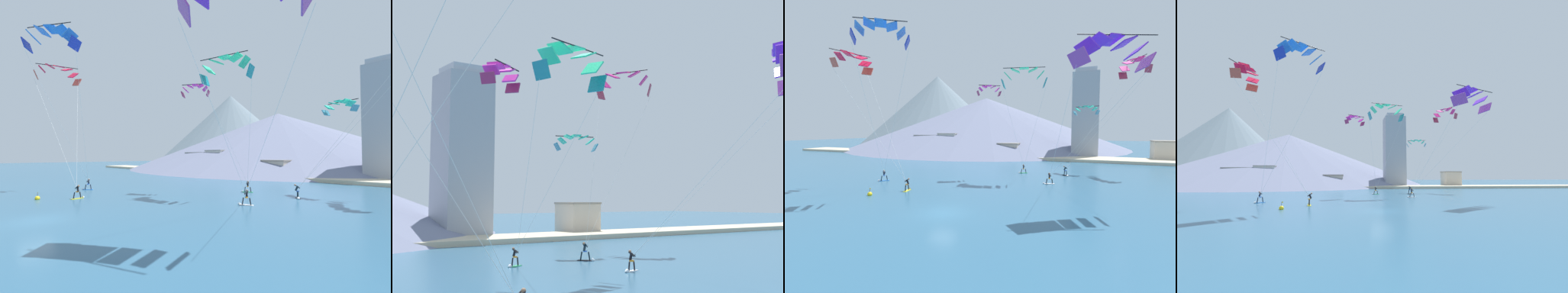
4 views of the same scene
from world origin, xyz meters
TOP-DOWN VIEW (x-y plane):
  - kitesurfer_mid_center at (7.54, 17.49)m, footprint 1.78×0.95m
  - kitesurfer_far_left at (1.88, 25.77)m, footprint 1.73×1.14m
  - kitesurfer_far_right at (9.49, 25.66)m, footprint 1.22×1.70m
  - parafoil_kite_far_left at (3.38, 19.56)m, footprint 7.17×7.79m
  - parafoil_kite_far_right at (20.20, 32.73)m, footprint 13.21×9.99m
  - parafoil_kite_distant_high_outer at (-2.58, 19.96)m, footprint 4.00×3.12m
  - parafoil_kite_distant_low_drift at (12.54, 31.65)m, footprint 4.77×2.67m
  - shore_building_promenade_mid at (31.20, 57.01)m, footprint 5.59×5.47m
  - highrise_tower at (12.34, 60.09)m, footprint 7.00×7.00m

SIDE VIEW (x-z plane):
  - kitesurfer_far_left at x=1.88m, z-range -0.37..1.30m
  - kitesurfer_mid_center at x=7.54m, z-range -0.37..1.37m
  - kitesurfer_far_right at x=9.49m, z-range -0.33..1.47m
  - shore_building_promenade_mid at x=31.20m, z-range 0.01..5.29m
  - parafoil_kite_distant_low_drift at x=12.54m, z-range 10.96..12.68m
  - highrise_tower at x=12.34m, z-range -0.21..25.11m
  - parafoil_kite_distant_high_outer at x=-2.58m, z-range 13.82..15.57m
  - parafoil_kite_far_left at x=3.38m, z-range 8.22..24.56m
  - parafoil_kite_far_right at x=20.20m, z-range 9.69..28.99m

